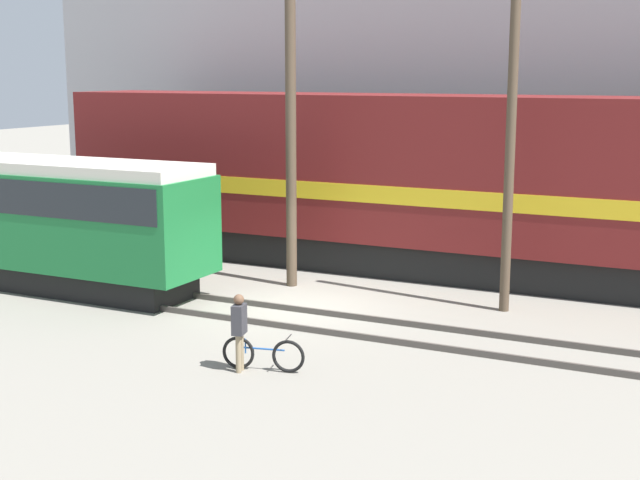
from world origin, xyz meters
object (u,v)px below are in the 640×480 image
at_px(bicycle, 263,354).
at_px(utility_pole_left, 291,115).
at_px(utility_pole_center, 511,132).
at_px(streetcar, 51,215).
at_px(person, 239,325).
at_px(freight_locomotive, 402,180).

height_order(bicycle, utility_pole_left, utility_pole_left).
xyz_separation_m(utility_pole_left, utility_pole_center, (5.97, -0.00, -0.28)).
distance_m(bicycle, utility_pole_center, 8.33).
height_order(streetcar, bicycle, streetcar).
bearing_deg(person, streetcar, 155.61).
bearing_deg(freight_locomotive, streetcar, -141.43).
bearing_deg(freight_locomotive, utility_pole_center, -38.11).
bearing_deg(freight_locomotive, bicycle, -85.07).
distance_m(bicycle, person, 0.76).
height_order(streetcar, utility_pole_center, utility_pole_center).
bearing_deg(person, utility_pole_left, 109.91).
distance_m(freight_locomotive, utility_pole_center, 5.29).
distance_m(streetcar, bicycle, 9.41).
distance_m(streetcar, person, 9.05).
height_order(freight_locomotive, bicycle, freight_locomotive).
bearing_deg(utility_pole_left, streetcar, -151.64).
distance_m(utility_pole_left, utility_pole_center, 5.97).
bearing_deg(bicycle, utility_pole_center, 64.67).
height_order(freight_locomotive, person, freight_locomotive).
xyz_separation_m(freight_locomotive, utility_pole_center, (3.94, -3.09, 1.71)).
height_order(streetcar, utility_pole_left, utility_pole_left).
bearing_deg(person, freight_locomotive, 92.53).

